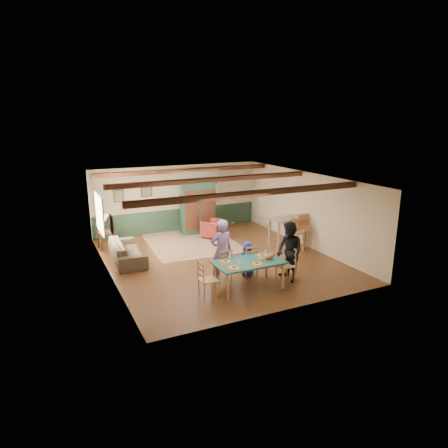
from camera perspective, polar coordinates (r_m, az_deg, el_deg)
name	(u,v)px	position (r m, az deg, el deg)	size (l,w,h in m)	color
floor	(219,259)	(13.32, -0.78, -5.05)	(8.00, 8.00, 0.00)	#492714
wall_back	(178,198)	(16.56, -6.62, 3.68)	(7.00, 0.02, 2.70)	beige
wall_left	(108,233)	(11.95, -16.24, -1.23)	(0.02, 8.00, 2.70)	beige
wall_right	(306,210)	(14.70, 11.70, 2.03)	(0.02, 8.00, 2.70)	beige
ceiling	(218,179)	(12.66, -0.83, 6.51)	(7.00, 8.00, 0.02)	white
wainscot_back	(179,220)	(16.74, -6.51, 0.64)	(6.95, 0.03, 0.90)	#1D3625
ceiling_beam_front	(254,193)	(10.66, 4.37, 4.38)	(6.95, 0.16, 0.16)	#33190E
ceiling_beam_mid	(213,180)	(13.03, -1.56, 6.35)	(6.95, 0.16, 0.16)	#33190E
ceiling_beam_back	(185,170)	(15.42, -5.53, 7.63)	(6.95, 0.16, 0.16)	#33190E
window_left	(99,214)	(13.53, -17.40, 1.42)	(0.06, 1.60, 1.30)	white
picture_left_wall	(112,224)	(11.28, -15.72, -0.03)	(0.04, 0.42, 0.52)	gray
picture_back_a	(146,190)	(16.08, -11.03, 4.80)	(0.45, 0.04, 0.55)	gray
picture_back_b	(118,196)	(15.87, -14.84, 3.89)	(0.38, 0.04, 0.48)	gray
dining_table	(249,275)	(11.01, 3.54, -7.30)	(1.89, 1.05, 0.79)	#1B554E
dining_chair_far_left	(223,265)	(11.41, -0.17, -5.88)	(0.44, 0.46, 1.00)	#A27C51
dining_chair_far_right	(249,261)	(11.78, 3.54, -5.23)	(0.44, 0.46, 1.00)	#A27C51
dining_chair_end_left	(208,279)	(10.47, -2.29, -7.86)	(0.44, 0.46, 1.00)	#A27C51
dining_chair_end_right	(286,265)	(11.57, 8.80, -5.76)	(0.44, 0.46, 1.00)	#A27C51
person_man	(222,251)	(11.35, -0.36, -3.82)	(0.66, 0.43, 1.81)	#7F5D9F
person_woman	(289,252)	(11.51, 9.31, -3.96)	(0.84, 0.66, 1.73)	black
person_child	(247,259)	(11.83, 3.34, -4.98)	(0.52, 0.34, 1.06)	navy
cat	(269,256)	(11.03, 6.47, -4.61)	(0.38, 0.15, 0.19)	orange
place_setting_near_left	(234,266)	(10.37, 1.49, -6.03)	(0.42, 0.32, 0.11)	yellow
place_setting_near_center	(257,262)	(10.68, 4.76, -5.44)	(0.42, 0.32, 0.11)	yellow
place_setting_far_left	(225,260)	(10.81, 0.21, -5.14)	(0.42, 0.32, 0.11)	yellow
place_setting_far_right	(262,254)	(11.34, 5.48, -4.24)	(0.42, 0.32, 0.11)	yellow
area_rug	(191,242)	(15.14, -4.68, -2.60)	(3.14, 3.73, 0.01)	tan
armoire	(198,208)	(16.10, -3.76, 2.35)	(1.49, 0.60, 2.11)	#15362A
armchair	(214,229)	(15.61, -1.51, -0.67)	(0.76, 0.79, 0.72)	#561211
sofa	(127,251)	(13.45, -13.68, -3.77)	(2.30, 0.90, 0.67)	#352B21
end_table	(106,240)	(14.88, -16.49, -2.20)	(0.53, 0.53, 0.65)	#33190E
table_lamp	(105,223)	(14.72, -16.67, 0.13)	(0.33, 0.33, 0.60)	beige
counter_table	(287,233)	(14.57, 9.05, -1.22)	(1.31, 0.77, 1.09)	tan
bar_stool_left	(297,236)	(14.17, 10.38, -1.64)	(0.40, 0.45, 1.14)	#C57D4C
bar_stool_right	(306,232)	(14.40, 11.61, -1.18)	(0.45, 0.49, 1.27)	#C57D4C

